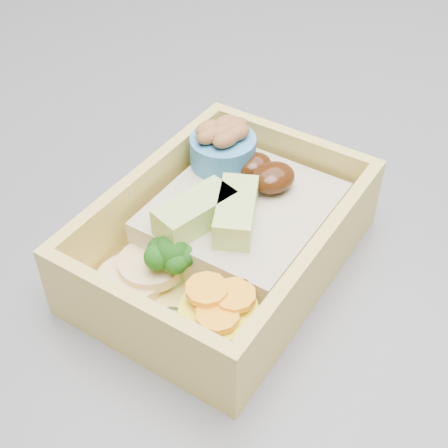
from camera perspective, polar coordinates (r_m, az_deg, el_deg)
bento_box at (r=0.38m, az=0.18°, el=-0.70°), size 0.21×0.18×0.06m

